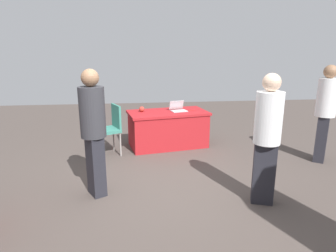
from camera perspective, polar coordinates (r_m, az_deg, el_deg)
name	(u,v)px	position (r m, az deg, el deg)	size (l,w,h in m)	color
ground_plane	(161,187)	(4.48, -1.47, -11.82)	(14.40, 14.40, 0.00)	#4C423D
table_foreground	(168,129)	(6.19, -0.04, -0.53)	(1.75, 1.13, 0.75)	#AD1E23
chair_tucked_right	(110,126)	(5.74, -11.18, -0.05)	(0.58, 0.58, 0.98)	#9E9993
person_presenter	(93,127)	(4.06, -14.38, -0.21)	(0.46, 0.46, 1.77)	#26262D
person_attendee_standing	(267,133)	(3.93, 18.80, -1.38)	(0.44, 0.44, 1.73)	#26262D
person_attendee_browsing	(326,109)	(5.90, 28.38, 2.96)	(0.48, 0.48, 1.75)	#26262D
laptop_silver	(178,109)	(6.16, 2.00, 3.33)	(0.38, 0.36, 0.21)	silver
yarn_ball	(142,109)	(6.09, -5.14, 3.30)	(0.11, 0.11, 0.11)	#B2382D
scissors_red	(191,110)	(6.22, 4.61, 3.05)	(0.18, 0.04, 0.01)	red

